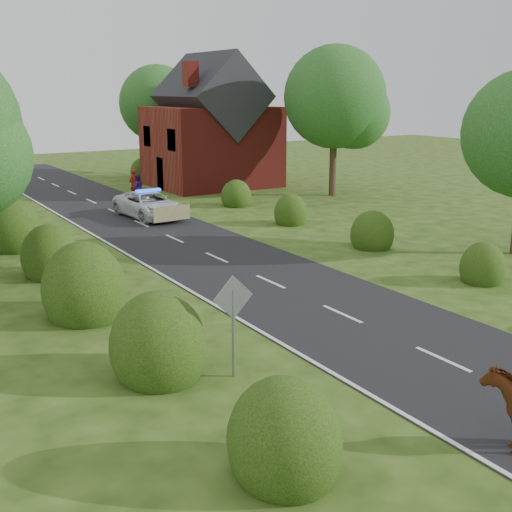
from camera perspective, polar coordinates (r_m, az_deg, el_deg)
ground at (r=17.23m, az=16.26°, el=-8.86°), size 120.00×120.00×0.00m
road at (r=28.82m, az=-6.39°, el=1.13°), size 6.00×70.00×0.02m
road_markings at (r=26.34m, az=-7.55°, el=-0.16°), size 4.96×70.00×0.01m
hedgerow_left at (r=23.45m, az=-17.28°, el=-0.73°), size 2.75×50.41×3.00m
hedgerow_right at (r=29.14m, az=8.68°, el=2.30°), size 2.10×45.78×2.10m
tree_right_b at (r=41.57m, az=7.47°, el=13.48°), size 6.56×6.40×9.40m
tree_right_c at (r=52.68m, az=-8.40°, el=13.02°), size 6.15×6.00×8.58m
road_sign at (r=15.06m, az=-2.03°, el=-4.94°), size 1.06×0.08×2.53m
house at (r=45.79m, az=-4.00°, el=10.97°), size 8.00×7.40×9.17m
police_van at (r=34.79m, az=-9.49°, el=4.51°), size 2.63×5.18×1.54m
pedestrian_red at (r=41.29m, az=-10.83°, el=6.33°), size 0.79×0.71×1.82m
pedestrian_purple at (r=40.18m, az=-10.47°, el=5.99°), size 0.88×0.73×1.63m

